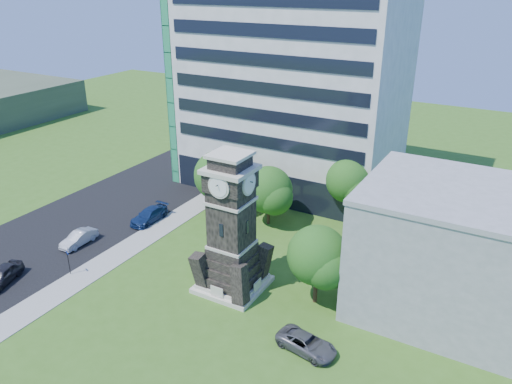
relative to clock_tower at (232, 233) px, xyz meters
The scene contains 16 objects.
ground 6.39m from the clock_tower, 146.32° to the right, with size 160.00×160.00×0.00m, color #38611B.
sidewalk 13.88m from the clock_tower, 166.50° to the left, with size 3.00×70.00×0.06m, color gray.
street 21.86m from the clock_tower, behind, with size 14.00×80.00×0.02m, color black.
clock_tower is the anchor object (origin of this frame).
office_tall 26.21m from the clock_tower, 104.57° to the left, with size 26.20×15.11×28.60m.
office_low 18.00m from the clock_tower, 19.48° to the left, with size 15.20×12.20×10.40m.
car_street_south 20.76m from the clock_tower, 152.01° to the right, with size 1.76×4.37×1.49m, color black.
car_street_mid 17.98m from the clock_tower, behind, with size 1.42×4.06×1.34m, color #ACAEB4.
car_street_north 16.49m from the clock_tower, 157.34° to the left, with size 1.99×4.90×1.42m, color navy.
car_east_lot 10.91m from the clock_tower, 25.49° to the right, with size 2.08×4.51×1.25m, color #515156.
park_bench 4.77m from the clock_tower, ahead, with size 1.87×0.50×0.97m.
street_sign 15.33m from the clock_tower, 157.56° to the right, with size 0.58×0.06×2.40m.
tree_nw 15.22m from the clock_tower, 127.19° to the left, with size 6.23×5.67×7.22m.
tree_nc 12.52m from the clock_tower, 103.65° to the left, with size 5.59×5.08×6.52m.
tree_ne 17.11m from the clock_tower, 75.67° to the left, with size 5.25×4.78×7.27m.
tree_east 7.38m from the clock_tower, 11.79° to the left, with size 5.37×4.88×6.87m.
Camera 1 is at (22.78, -28.72, 24.84)m, focal length 35.00 mm.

